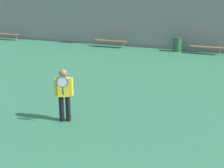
% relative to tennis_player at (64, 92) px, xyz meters
% --- Properties ---
extents(tennis_player, '(0.51, 0.49, 1.55)m').
position_rel_tennis_player_xyz_m(tennis_player, '(0.00, 0.00, 0.00)').
color(tennis_player, black).
rests_on(tennis_player, ground_plane).
extents(bench_courtside_near, '(1.84, 0.40, 0.43)m').
position_rel_tennis_player_xyz_m(bench_courtside_near, '(2.94, 11.14, -0.48)').
color(bench_courtside_near, brown).
rests_on(bench_courtside_near, ground_plane).
extents(bench_adjacent_court, '(2.15, 0.40, 0.43)m').
position_rel_tennis_player_xyz_m(bench_adjacent_court, '(-2.95, 11.14, -0.48)').
color(bench_adjacent_court, brown).
rests_on(bench_adjacent_court, ground_plane).
extents(bench_by_gate, '(1.73, 0.40, 0.43)m').
position_rel_tennis_player_xyz_m(bench_by_gate, '(-10.91, 11.14, -0.48)').
color(bench_by_gate, brown).
rests_on(bench_by_gate, ground_plane).
extents(trash_bin, '(0.51, 0.51, 0.81)m').
position_rel_tennis_player_xyz_m(trash_bin, '(1.27, 11.31, -0.46)').
color(trash_bin, '#235B33').
rests_on(trash_bin, ground_plane).
extents(back_fence, '(32.81, 0.06, 3.55)m').
position_rel_tennis_player_xyz_m(back_fence, '(1.97, 12.00, 0.90)').
color(back_fence, gray).
rests_on(back_fence, ground_plane).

